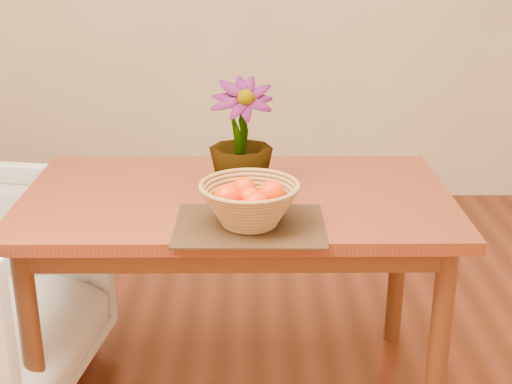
{
  "coord_description": "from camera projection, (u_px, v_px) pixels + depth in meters",
  "views": [
    {
      "loc": [
        0.05,
        -1.89,
        1.57
      ],
      "look_at": [
        0.06,
        0.04,
        0.85
      ],
      "focal_mm": 50.0,
      "sensor_mm": 36.0,
      "label": 1
    }
  ],
  "objects": [
    {
      "name": "potted_plant",
      "position": [
        241.0,
        137.0,
        2.29
      ],
      "size": [
        0.22,
        0.22,
        0.37
      ],
      "primitive_type": "imported",
      "rotation": [
        0.0,
        0.0,
        0.06
      ],
      "color": "#1D4513",
      "rests_on": "table"
    },
    {
      "name": "orange_pile",
      "position": [
        250.0,
        197.0,
        2.04
      ],
      "size": [
        0.21,
        0.2,
        0.08
      ],
      "rotation": [
        0.0,
        0.0,
        -0.35
      ],
      "color": "#FF3C04",
      "rests_on": "wicker_basket"
    },
    {
      "name": "wicker_basket",
      "position": [
        250.0,
        206.0,
        2.05
      ],
      "size": [
        0.29,
        0.29,
        0.12
      ],
      "color": "#AA8347",
      "rests_on": "placemat"
    },
    {
      "name": "placemat",
      "position": [
        250.0,
        226.0,
        2.07
      ],
      "size": [
        0.44,
        0.33,
        0.01
      ],
      "primitive_type": "cube",
      "rotation": [
        0.0,
        0.0,
        -0.02
      ],
      "color": "#342112",
      "rests_on": "table"
    },
    {
      "name": "table",
      "position": [
        237.0,
        218.0,
        2.37
      ],
      "size": [
        1.4,
        0.8,
        0.75
      ],
      "color": "maroon",
      "rests_on": "floor"
    }
  ]
}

